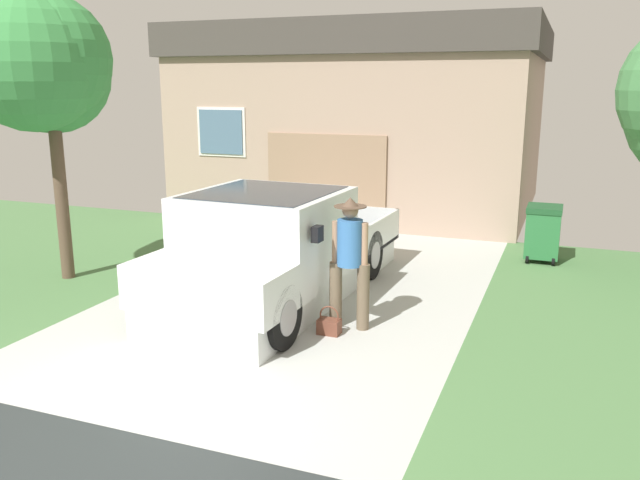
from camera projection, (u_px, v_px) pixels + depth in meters
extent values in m
cube|color=#B2B5AF|center=(307.00, 293.00, 10.12)|extent=(5.20, 9.00, 0.06)
cube|color=white|center=(286.00, 280.00, 9.95)|extent=(2.08, 5.19, 0.42)
cube|color=white|center=(266.00, 235.00, 9.22)|extent=(2.10, 2.10, 1.24)
cube|color=#1E2833|center=(265.00, 210.00, 9.13)|extent=(1.85, 1.93, 0.52)
cube|color=white|center=(209.00, 287.00, 7.98)|extent=(2.05, 1.02, 0.57)
cube|color=black|center=(324.00, 244.00, 11.21)|extent=(2.11, 2.24, 0.06)
cube|color=white|center=(378.00, 235.00, 10.78)|extent=(0.15, 2.16, 0.53)
cube|color=white|center=(274.00, 225.00, 11.54)|extent=(0.15, 2.16, 0.53)
cube|color=white|center=(346.00, 219.00, 12.09)|extent=(2.02, 0.15, 0.53)
cube|color=black|center=(317.00, 234.00, 8.09)|extent=(0.11, 0.18, 0.20)
cylinder|color=black|center=(279.00, 317.00, 7.83)|extent=(0.29, 0.81, 0.80)
cylinder|color=#9E9EA3|center=(279.00, 317.00, 7.83)|extent=(0.30, 0.45, 0.44)
cylinder|color=black|center=(159.00, 298.00, 8.52)|extent=(0.29, 0.81, 0.80)
cylinder|color=#9E9EA3|center=(159.00, 298.00, 8.52)|extent=(0.30, 0.45, 0.44)
cylinder|color=black|center=(368.00, 254.00, 10.69)|extent=(0.29, 0.81, 0.80)
cylinder|color=#9E9EA3|center=(368.00, 254.00, 10.69)|extent=(0.30, 0.45, 0.44)
cylinder|color=black|center=(273.00, 244.00, 11.37)|extent=(0.29, 0.81, 0.80)
cylinder|color=#9E9EA3|center=(273.00, 244.00, 11.37)|extent=(0.30, 0.45, 0.44)
cylinder|color=brown|center=(363.00, 297.00, 8.44)|extent=(0.17, 0.17, 0.88)
cylinder|color=brown|center=(336.00, 294.00, 8.53)|extent=(0.17, 0.17, 0.88)
cylinder|color=#3870B2|center=(350.00, 243.00, 8.32)|extent=(0.33, 0.33, 0.60)
cylinder|color=tan|center=(364.00, 245.00, 8.27)|extent=(0.09, 0.09, 0.58)
cylinder|color=tan|center=(335.00, 243.00, 8.37)|extent=(0.09, 0.09, 0.58)
sphere|color=tan|center=(350.00, 210.00, 8.22)|extent=(0.21, 0.21, 0.21)
cylinder|color=brown|center=(350.00, 206.00, 8.21)|extent=(0.42, 0.42, 0.01)
cone|color=brown|center=(350.00, 202.00, 8.20)|extent=(0.22, 0.22, 0.12)
cube|color=brown|center=(329.00, 327.00, 8.34)|extent=(0.29, 0.19, 0.19)
torus|color=brown|center=(329.00, 316.00, 8.31)|extent=(0.26, 0.02, 0.26)
cube|color=tan|center=(369.00, 133.00, 17.12)|extent=(8.26, 6.63, 3.74)
cube|color=#423D38|center=(371.00, 44.00, 16.60)|extent=(8.59, 6.89, 0.76)
cube|color=#93755B|center=(326.00, 182.00, 14.27)|extent=(2.74, 0.06, 2.08)
cube|color=slate|center=(221.00, 132.00, 14.93)|extent=(1.10, 0.05, 1.00)
cube|color=silver|center=(221.00, 132.00, 14.95)|extent=(1.23, 0.02, 1.12)
cylinder|color=brown|center=(62.00, 202.00, 10.52)|extent=(0.21, 0.21, 2.54)
sphere|color=#3A8B44|center=(31.00, 64.00, 9.75)|extent=(2.04, 2.04, 2.04)
sphere|color=#3A8B44|center=(51.00, 74.00, 10.27)|extent=(1.85, 1.85, 1.85)
sphere|color=#3A8B44|center=(47.00, 58.00, 9.91)|extent=(1.93, 1.93, 1.93)
cube|color=#286B38|center=(543.00, 234.00, 11.72)|extent=(0.58, 0.68, 0.82)
cube|color=#1C4A27|center=(545.00, 209.00, 11.61)|extent=(0.60, 0.71, 0.10)
cylinder|color=black|center=(527.00, 258.00, 11.64)|extent=(0.05, 0.18, 0.18)
cylinder|color=black|center=(553.00, 261.00, 11.49)|extent=(0.05, 0.18, 0.18)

